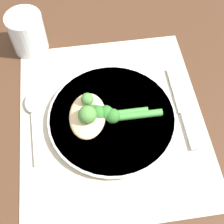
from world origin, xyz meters
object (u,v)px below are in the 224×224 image
(broccoli_stalk_rear, at_px, (102,114))
(water_glass, at_px, (27,33))
(spoon, at_px, (34,110))
(chicken_fillet, at_px, (87,114))
(knife, at_px, (182,107))
(plate, at_px, (112,118))
(broccoli_stalk_front, at_px, (116,114))

(broccoli_stalk_rear, distance_m, water_glass, 0.25)
(spoon, bearing_deg, broccoli_stalk_rear, -19.96)
(broccoli_stalk_rear, bearing_deg, chicken_fillet, 81.75)
(knife, bearing_deg, chicken_fillet, -178.78)
(plate, height_order, spoon, plate)
(chicken_fillet, height_order, broccoli_stalk_front, broccoli_stalk_front)
(plate, xyz_separation_m, spoon, (-0.04, -0.15, -0.00))
(broccoli_stalk_rear, xyz_separation_m, knife, (-0.01, 0.16, -0.02))
(knife, xyz_separation_m, spoon, (-0.03, -0.29, 0.00))
(chicken_fillet, xyz_separation_m, water_glass, (-0.21, -0.11, 0.01))
(plate, xyz_separation_m, knife, (-0.01, 0.14, -0.01))
(plate, bearing_deg, chicken_fillet, -94.47)
(knife, relative_size, spoon, 1.19)
(broccoli_stalk_rear, relative_size, broccoli_stalk_front, 0.98)
(broccoli_stalk_front, distance_m, knife, 0.14)
(chicken_fillet, bearing_deg, water_glass, -153.21)
(water_glass, bearing_deg, broccoli_stalk_front, 36.10)
(broccoli_stalk_front, bearing_deg, plate, 58.92)
(plate, xyz_separation_m, water_glass, (-0.22, -0.15, 0.03))
(knife, xyz_separation_m, water_glass, (-0.21, -0.29, 0.04))
(knife, bearing_deg, broccoli_stalk_rear, -177.18)
(plate, height_order, knife, plate)
(broccoli_stalk_rear, xyz_separation_m, spoon, (-0.04, -0.13, -0.02))
(broccoli_stalk_front, distance_m, spoon, 0.16)
(plate, relative_size, water_glass, 2.77)
(knife, distance_m, water_glass, 0.36)
(chicken_fillet, xyz_separation_m, broccoli_stalk_rear, (0.00, 0.03, 0.00))
(broccoli_stalk_rear, distance_m, knife, 0.16)
(water_glass, bearing_deg, chicken_fillet, 26.79)
(chicken_fillet, bearing_deg, knife, 90.83)
(spoon, relative_size, water_glass, 1.80)
(chicken_fillet, bearing_deg, broccoli_stalk_rear, 81.42)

